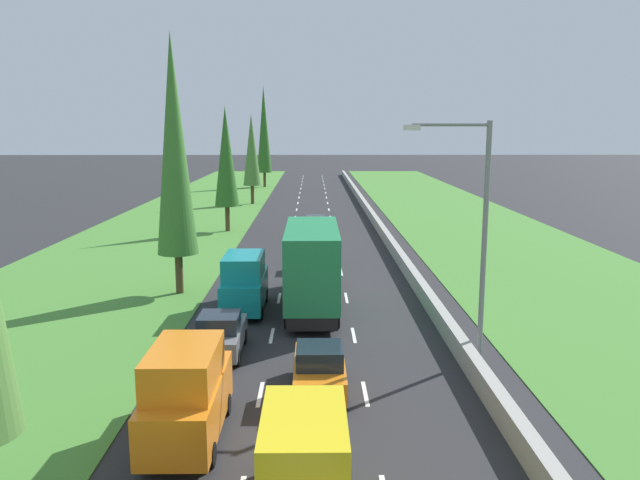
# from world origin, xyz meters

# --- Properties ---
(ground_plane) EXTENTS (300.00, 300.00, 0.00)m
(ground_plane) POSITION_xyz_m (0.00, 60.00, 0.00)
(ground_plane) COLOR #28282B
(ground_plane) RESTS_ON ground
(grass_verge_left) EXTENTS (14.00, 140.00, 0.04)m
(grass_verge_left) POSITION_xyz_m (-12.65, 60.00, 0.02)
(grass_verge_left) COLOR #478433
(grass_verge_left) RESTS_ON ground
(grass_verge_right) EXTENTS (14.00, 140.00, 0.04)m
(grass_verge_right) POSITION_xyz_m (14.35, 60.00, 0.02)
(grass_verge_right) COLOR #478433
(grass_verge_right) RESTS_ON ground
(median_barrier) EXTENTS (0.44, 120.00, 0.85)m
(median_barrier) POSITION_xyz_m (5.70, 60.00, 0.42)
(median_barrier) COLOR #9E9B93
(median_barrier) RESTS_ON ground
(lane_markings) EXTENTS (3.64, 116.00, 0.01)m
(lane_markings) POSITION_xyz_m (0.00, 60.00, 0.01)
(lane_markings) COLOR white
(lane_markings) RESTS_ON ground
(yellow_van_centre_lane) EXTENTS (1.96, 4.90, 2.82)m
(yellow_van_centre_lane) POSITION_xyz_m (-0.18, 13.80, 1.40)
(yellow_van_centre_lane) COLOR yellow
(yellow_van_centre_lane) RESTS_ON ground
(orange_hatchback_centre_lane) EXTENTS (1.74, 3.90, 1.72)m
(orange_hatchback_centre_lane) POSITION_xyz_m (0.23, 21.10, 0.84)
(orange_hatchback_centre_lane) COLOR orange
(orange_hatchback_centre_lane) RESTS_ON ground
(orange_van_left_lane) EXTENTS (1.96, 4.90, 2.82)m
(orange_van_left_lane) POSITION_xyz_m (-3.54, 17.94, 1.40)
(orange_van_left_lane) COLOR orange
(orange_van_left_lane) RESTS_ON ground
(grey_hatchback_left_lane) EXTENTS (1.74, 3.90, 1.72)m
(grey_hatchback_left_lane) POSITION_xyz_m (-3.58, 24.70, 0.84)
(grey_hatchback_left_lane) COLOR slate
(grey_hatchback_left_lane) RESTS_ON ground
(green_box_truck_centre_lane) EXTENTS (2.46, 9.40, 4.18)m
(green_box_truck_centre_lane) POSITION_xyz_m (-0.03, 31.10, 2.18)
(green_box_truck_centre_lane) COLOR black
(green_box_truck_centre_lane) RESTS_ON ground
(teal_van_left_lane) EXTENTS (1.96, 4.90, 2.82)m
(teal_van_left_lane) POSITION_xyz_m (-3.28, 30.73, 1.40)
(teal_van_left_lane) COLOR teal
(teal_van_left_lane) RESTS_ON ground
(green_hatchback_centre_lane) EXTENTS (1.74, 3.90, 1.72)m
(green_hatchback_centre_lane) POSITION_xyz_m (0.13, 40.00, 0.84)
(green_hatchback_centre_lane) COLOR #237A33
(green_hatchback_centre_lane) RESTS_ON ground
(white_sedan_centre_lane) EXTENTS (1.82, 4.50, 1.64)m
(white_sedan_centre_lane) POSITION_xyz_m (0.20, 46.62, 0.81)
(white_sedan_centre_lane) COLOR white
(white_sedan_centre_lane) RESTS_ON ground
(yellow_hatchback_centre_lane) EXTENTS (1.74, 3.90, 1.72)m
(yellow_hatchback_centre_lane) POSITION_xyz_m (0.20, 52.08, 0.84)
(yellow_hatchback_centre_lane) COLOR yellow
(yellow_hatchback_centre_lane) RESTS_ON ground
(poplar_tree_second) EXTENTS (2.14, 2.14, 13.55)m
(poplar_tree_second) POSITION_xyz_m (-7.11, 34.01, 7.83)
(poplar_tree_second) COLOR #4C3823
(poplar_tree_second) RESTS_ON ground
(poplar_tree_third) EXTENTS (2.06, 2.06, 10.55)m
(poplar_tree_third) POSITION_xyz_m (-7.28, 54.56, 6.33)
(poplar_tree_third) COLOR #4C3823
(poplar_tree_third) RESTS_ON ground
(poplar_tree_fourth) EXTENTS (2.06, 2.06, 10.32)m
(poplar_tree_fourth) POSITION_xyz_m (-7.00, 74.12, 6.21)
(poplar_tree_fourth) COLOR #4C3823
(poplar_tree_fourth) RESTS_ON ground
(poplar_tree_fifth) EXTENTS (2.17, 2.17, 14.84)m
(poplar_tree_fifth) POSITION_xyz_m (-7.20, 95.58, 8.48)
(poplar_tree_fifth) COLOR #4C3823
(poplar_tree_fifth) RESTS_ON ground
(street_light_mast) EXTENTS (3.20, 0.28, 9.00)m
(street_light_mast) POSITION_xyz_m (6.02, 24.12, 5.23)
(street_light_mast) COLOR gray
(street_light_mast) RESTS_ON ground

